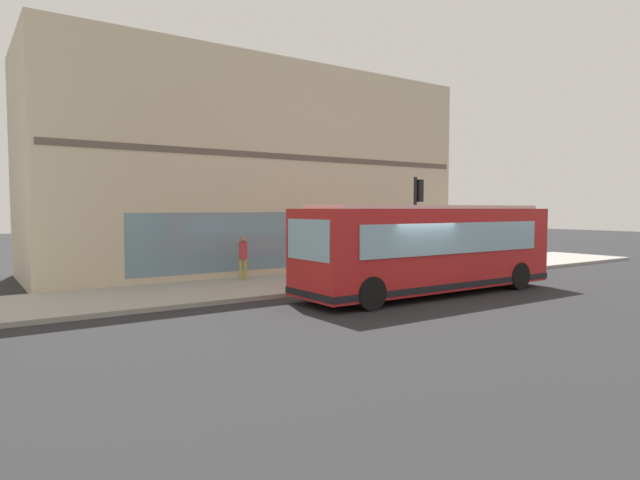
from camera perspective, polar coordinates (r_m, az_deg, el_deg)
ground at (r=17.57m, az=9.34°, el=-6.35°), size 120.00×120.00×0.00m
sidewalk_curb at (r=21.37m, az=0.07°, el=-4.36°), size 4.72×40.00×0.15m
building_corner at (r=26.36m, az=-7.35°, el=7.16°), size 7.25×19.98×9.43m
city_bus_nearside at (r=18.72m, az=11.59°, el=-0.98°), size 2.61×10.04×3.07m
traffic_light_near_corner at (r=21.96m, az=10.37°, el=3.42°), size 0.32×0.49×4.08m
fire_hydrant at (r=19.76m, az=-2.70°, el=-3.72°), size 0.35×0.35×0.74m
pedestrian_by_light_pole at (r=22.77m, az=8.89°, el=-1.07°), size 0.32×0.32×1.82m
pedestrian_near_hydrant at (r=27.38m, az=12.38°, el=-0.48°), size 0.32×0.32×1.73m
pedestrian_walking_along_curb at (r=24.35m, az=5.29°, el=-0.79°), size 0.32×0.32×1.79m
pedestrian_near_building_entrance at (r=21.08m, az=-8.23°, el=-1.60°), size 0.32×0.32×1.71m
newspaper_vending_box at (r=25.57m, az=7.70°, el=-1.92°), size 0.44×0.42×0.90m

